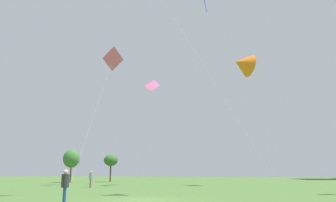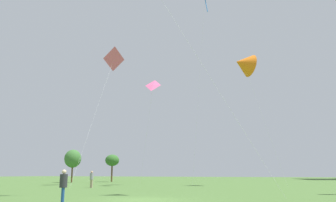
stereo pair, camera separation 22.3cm
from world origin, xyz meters
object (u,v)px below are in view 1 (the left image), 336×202
kite_flying_2 (243,64)px  park_tree_0 (71,159)px  person_standing_1 (65,184)px  kite_flying_0 (113,59)px  park_tree_1 (111,160)px  person_standing_0 (91,178)px  kite_flying_4 (152,86)px

kite_flying_2 → park_tree_0: (-31.16, 4.03, -12.14)m
person_standing_1 → kite_flying_2: kite_flying_2 is taller
person_standing_1 → kite_flying_0: (-14.19, 26.30, 16.76)m
kite_flying_0 → kite_flying_2: size_ratio=1.05×
kite_flying_2 → kite_flying_0: bearing=-165.0°
park_tree_0 → park_tree_1: park_tree_0 is taller
person_standing_1 → person_standing_0: bearing=-9.0°
person_standing_1 → kite_flying_0: bearing=-12.6°
park_tree_1 → person_standing_0: bearing=-62.0°
person_standing_0 → kite_flying_0: bearing=121.2°
kite_flying_4 → park_tree_0: kite_flying_4 is taller
person_standing_0 → kite_flying_2: size_ratio=0.10×
park_tree_0 → park_tree_1: bearing=65.9°
person_standing_1 → kite_flying_2: bearing=-47.5°
park_tree_0 → park_tree_1: 8.18m
park_tree_0 → kite_flying_4: bearing=-25.0°
person_standing_0 → kite_flying_4: (3.69, 7.69, 11.98)m
kite_flying_0 → kite_flying_2: 18.46m
person_standing_1 → park_tree_0: park_tree_0 is taller
park_tree_0 → park_tree_1: size_ratio=1.11×
person_standing_1 → park_tree_1: bearing=-11.2°
person_standing_0 → park_tree_1: bearing=129.5°
kite_flying_0 → kite_flying_4: (6.63, -0.54, -4.73)m
kite_flying_2 → park_tree_1: kite_flying_2 is taller
kite_flying_4 → park_tree_1: bearing=134.8°
kite_flying_2 → park_tree_0: bearing=172.6°
park_tree_0 → kite_flying_2: bearing=-7.4°
kite_flying_0 → person_standing_1: bearing=-61.7°
kite_flying_0 → kite_flying_4: kite_flying_0 is taller
person_standing_1 → kite_flying_2: 34.76m
person_standing_0 → park_tree_0: size_ratio=0.32×
person_standing_1 → kite_flying_2: size_ratio=0.10×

